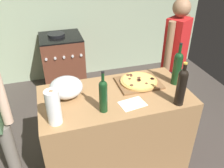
{
  "coord_description": "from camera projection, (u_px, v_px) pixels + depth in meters",
  "views": [
    {
      "loc": [
        -0.67,
        -0.92,
        2.1
      ],
      "look_at": [
        -0.14,
        0.83,
        0.98
      ],
      "focal_mm": 37.77,
      "sensor_mm": 36.0,
      "label": 1
    }
  ],
  "objects": [
    {
      "name": "pizza",
      "position": [
        139.0,
        81.0,
        2.22
      ],
      "size": [
        0.35,
        0.35,
        0.03
      ],
      "color": "tan",
      "rests_on": "cutting_board"
    },
    {
      "name": "paper_towel_roll",
      "position": [
        53.0,
        107.0,
        1.69
      ],
      "size": [
        0.11,
        0.11,
        0.28
      ],
      "color": "white",
      "rests_on": "counter"
    },
    {
      "name": "recipe_sheet",
      "position": [
        133.0,
        104.0,
        1.96
      ],
      "size": [
        0.23,
        0.18,
        0.0
      ],
      "primitive_type": "cube",
      "rotation": [
        0.0,
        0.0,
        0.15
      ],
      "color": "white",
      "rests_on": "counter"
    },
    {
      "name": "wine_bottle_dark",
      "position": [
        177.0,
        67.0,
        2.16
      ],
      "size": [
        0.08,
        0.08,
        0.41
      ],
      "color": "#143819",
      "rests_on": "counter"
    },
    {
      "name": "cutting_board",
      "position": [
        139.0,
        83.0,
        2.23
      ],
      "size": [
        0.4,
        0.32,
        0.02
      ],
      "primitive_type": "cube",
      "color": "brown",
      "rests_on": "counter"
    },
    {
      "name": "wine_bottle_clear",
      "position": [
        103.0,
        95.0,
        1.8
      ],
      "size": [
        0.07,
        0.07,
        0.36
      ],
      "color": "#143819",
      "rests_on": "counter"
    },
    {
      "name": "wine_bottle_amber",
      "position": [
        181.0,
        86.0,
        1.88
      ],
      "size": [
        0.08,
        0.08,
        0.38
      ],
      "color": "black",
      "rests_on": "counter"
    },
    {
      "name": "stove",
      "position": [
        63.0,
        62.0,
        3.75
      ],
      "size": [
        0.62,
        0.62,
        0.91
      ],
      "color": "brown",
      "rests_on": "ground_plane"
    },
    {
      "name": "mixing_bowl",
      "position": [
        66.0,
        87.0,
        2.02
      ],
      "size": [
        0.29,
        0.29,
        0.17
      ],
      "color": "#B2B2B7",
      "rests_on": "counter"
    },
    {
      "name": "counter",
      "position": [
        115.0,
        134.0,
        2.33
      ],
      "size": [
        1.33,
        0.7,
        0.93
      ],
      "primitive_type": "cube",
      "color": "#9E7247",
      "rests_on": "ground_plane"
    },
    {
      "name": "ground_plane",
      "position": [
        109.0,
        122.0,
        3.19
      ],
      "size": [
        4.24,
        3.49,
        0.02
      ],
      "primitive_type": "cube",
      "color": "#3F3833"
    },
    {
      "name": "person_in_red",
      "position": [
        174.0,
        58.0,
        2.76
      ],
      "size": [
        0.35,
        0.29,
        1.6
      ],
      "color": "#383D4C",
      "rests_on": "ground_plane"
    }
  ]
}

